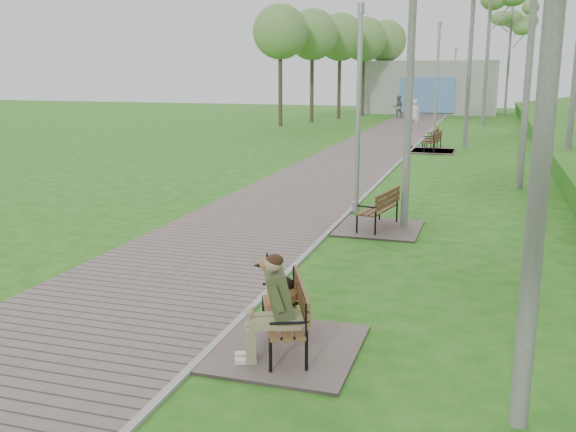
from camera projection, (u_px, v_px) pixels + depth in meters
name	position (u px, v px, depth m)	size (l,w,h in m)	color
walkway	(348.00, 163.00, 23.12)	(3.50, 67.00, 0.04)	#6F5F5A
kerb	(397.00, 165.00, 22.62)	(0.10, 67.00, 0.05)	#999993
building_north	(431.00, 87.00, 50.06)	(10.00, 5.20, 4.00)	#9E9E99
bench_main	(278.00, 318.00, 7.60)	(1.70, 1.89, 1.48)	#6F5F5A
bench_second	(378.00, 220.00, 13.53)	(1.70, 1.89, 1.05)	#6F5F5A
bench_third	(430.00, 146.00, 26.75)	(1.87, 2.08, 1.15)	#6F5F5A
bench_far	(433.00, 147.00, 26.40)	(1.70, 1.89, 1.05)	#6F5F5A
lamp_post_second	(358.00, 119.00, 14.58)	(0.18, 0.18, 4.72)	#A3A6AB
lamp_post_third	(437.00, 84.00, 31.51)	(0.22, 0.22, 5.58)	#A3A6AB
lamp_post_far	(454.00, 83.00, 48.95)	(0.19, 0.19, 4.96)	#A3A6AB
pedestrian_near	(415.00, 114.00, 36.19)	(0.62, 0.41, 1.71)	silver
pedestrian_far	(398.00, 107.00, 44.71)	(0.77, 0.60, 1.58)	slate
birch_distant_b	(512.00, 17.00, 46.97)	(2.76, 2.76, 9.07)	silver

